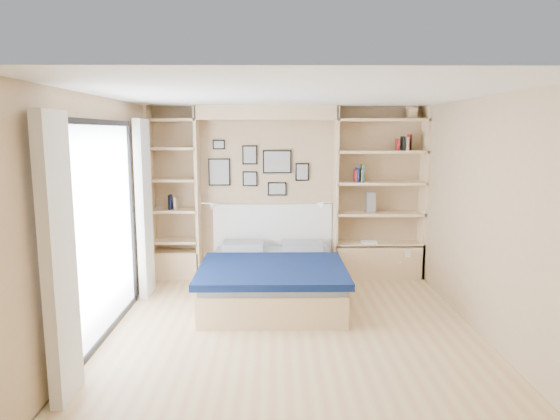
{
  "coord_description": "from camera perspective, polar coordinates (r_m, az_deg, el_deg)",
  "views": [
    {
      "loc": [
        -0.19,
        -5.11,
        2.13
      ],
      "look_at": [
        -0.12,
        0.9,
        1.19
      ],
      "focal_mm": 32.0,
      "sensor_mm": 36.0,
      "label": 1
    }
  ],
  "objects": [
    {
      "name": "ground",
      "position": [
        5.54,
        1.43,
        -13.75
      ],
      "size": [
        4.5,
        4.5,
        0.0
      ],
      "primitive_type": "plane",
      "color": "#D7BB7E",
      "rests_on": "ground"
    },
    {
      "name": "room_shell",
      "position": [
        6.71,
        -2.3,
        -0.14
      ],
      "size": [
        4.5,
        4.5,
        4.5
      ],
      "color": "tan",
      "rests_on": "ground"
    },
    {
      "name": "bed",
      "position": [
        6.47,
        -0.87,
        -7.73
      ],
      "size": [
        1.77,
        2.24,
        1.07
      ],
      "color": "beige",
      "rests_on": "ground"
    },
    {
      "name": "photo_gallery",
      "position": [
        7.35,
        -2.69,
        4.78
      ],
      "size": [
        1.48,
        0.02,
        0.82
      ],
      "color": "black",
      "rests_on": "ground"
    },
    {
      "name": "reading_lamps",
      "position": [
        7.18,
        -1.51,
        0.65
      ],
      "size": [
        1.92,
        0.12,
        0.15
      ],
      "color": "silver",
      "rests_on": "ground"
    },
    {
      "name": "shelf_decor",
      "position": [
        7.3,
        9.49,
        5.25
      ],
      "size": [
        3.58,
        0.23,
        2.03
      ],
      "color": "#A51E1E",
      "rests_on": "ground"
    },
    {
      "name": "deck_chair",
      "position": [
        5.71,
        -27.73,
        -10.35
      ],
      "size": [
        0.67,
        0.84,
        0.73
      ],
      "rotation": [
        0.0,
        0.0,
        -0.37
      ],
      "color": "tan",
      "rests_on": "ground"
    }
  ]
}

